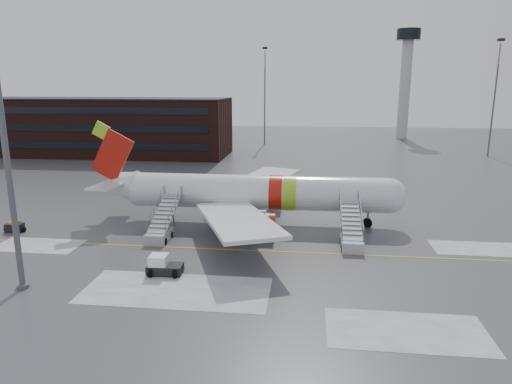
# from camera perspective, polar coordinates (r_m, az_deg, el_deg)

# --- Properties ---
(ground) EXTENTS (260.00, 260.00, 0.00)m
(ground) POSITION_cam_1_polar(r_m,az_deg,el_deg) (43.56, 1.51, -6.96)
(ground) COLOR #494C4F
(ground) RESTS_ON ground
(airliner) EXTENTS (35.03, 32.97, 11.18)m
(airliner) POSITION_cam_1_polar(r_m,az_deg,el_deg) (50.35, -0.81, -0.10)
(airliner) COLOR white
(airliner) RESTS_ON ground
(airstair_fwd) EXTENTS (2.05, 7.70, 3.48)m
(airstair_fwd) POSITION_cam_1_polar(r_m,az_deg,el_deg) (44.50, 11.82, -5.35)
(airstair_fwd) COLOR #B0B3B8
(airstair_fwd) RESTS_ON ground
(airstair_aft) EXTENTS (2.05, 7.70, 3.48)m
(airstair_aft) POSITION_cam_1_polar(r_m,az_deg,el_deg) (46.60, -11.77, -4.49)
(airstair_aft) COLOR #A0A3A7
(airstair_aft) RESTS_ON ground
(pushback_tug) EXTENTS (2.88, 2.21, 1.61)m
(pushback_tug) POSITION_cam_1_polar(r_m,az_deg,el_deg) (38.29, -11.58, -9.01)
(pushback_tug) COLOR black
(pushback_tug) RESTS_ON ground
(baggage_tractor) EXTENTS (2.22, 1.06, 1.15)m
(baggage_tractor) POSITION_cam_1_polar(r_m,az_deg,el_deg) (54.25, -27.94, -3.90)
(baggage_tractor) COLOR black
(baggage_tractor) RESTS_ON ground
(light_mast_near) EXTENTS (1.20, 1.20, 24.71)m
(light_mast_near) POSITION_cam_1_polar(r_m,az_deg,el_deg) (36.70, -29.21, 8.10)
(light_mast_near) COLOR #595B60
(light_mast_near) RESTS_ON ground
(terminal_building) EXTENTS (62.00, 16.11, 12.30)m
(terminal_building) POSITION_cam_1_polar(r_m,az_deg,el_deg) (107.71, -20.38, 7.73)
(terminal_building) COLOR #3F1E16
(terminal_building) RESTS_ON ground
(control_tower) EXTENTS (6.40, 6.40, 30.00)m
(control_tower) POSITION_cam_1_polar(r_m,az_deg,el_deg) (138.31, 18.24, 14.16)
(control_tower) COLOR #B2B5BA
(control_tower) RESTS_ON ground
(light_mast_far_ne) EXTENTS (1.20, 1.20, 24.25)m
(light_mast_far_ne) POSITION_cam_1_polar(r_m,az_deg,el_deg) (109.66, 27.73, 11.15)
(light_mast_far_ne) COLOR #595B60
(light_mast_far_ne) RESTS_ON ground
(light_mast_far_n) EXTENTS (1.20, 1.20, 24.25)m
(light_mast_far_n) POSITION_cam_1_polar(r_m,az_deg,el_deg) (119.29, 1.11, 12.68)
(light_mast_far_n) COLOR #595B60
(light_mast_far_n) RESTS_ON ground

